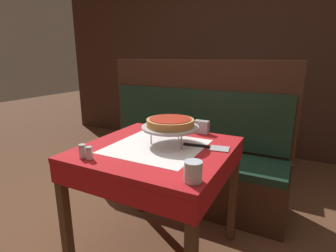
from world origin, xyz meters
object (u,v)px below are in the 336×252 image
Objects in this scene: booth_bench at (188,161)px; pizza_server at (208,147)px; water_glass_near at (193,171)px; condiment_caddy at (235,100)px; deep_dish_pizza at (170,122)px; pepper_shaker at (89,153)px; salt_shaker at (83,151)px; napkin_holder at (202,127)px; dining_table_front at (157,161)px; pizza_pan_stand at (170,128)px; dining_table_rear at (228,110)px.

booth_bench is 6.33× the size of pizza_server.
condiment_caddy is at bearing 98.55° from water_glass_near.
deep_dish_pizza reaches higher than pepper_shaker.
booth_bench reaches higher than salt_shaker.
salt_shaker is 1.08× the size of pepper_shaker.
condiment_caddy reaches higher than deep_dish_pizza.
salt_shaker is 0.82m from napkin_holder.
pepper_shaker reaches higher than dining_table_front.
dining_table_front is 11.69× the size of salt_shaker.
pizza_pan_stand reaches higher than napkin_holder.
water_glass_near is at bearing 1.22° from pepper_shaker.
napkin_holder is (0.36, 0.72, 0.01)m from pepper_shaker.
dining_table_rear is 2.87× the size of pizza_server.
water_glass_near is (0.31, -0.40, -0.09)m from deep_dish_pizza.
pizza_pan_stand reaches higher than water_glass_near.
dining_table_rear is 7.92× the size of napkin_holder.
napkin_holder is (0.14, 0.38, 0.14)m from dining_table_front.
pizza_server is at bearing 39.94° from salt_shaker.
booth_bench is (-0.10, -0.97, -0.31)m from dining_table_rear.
pepper_shaker reaches higher than dining_table_rear.
water_glass_near is at bearing -66.27° from booth_bench.
napkin_holder is (0.09, 0.30, -0.06)m from pizza_pan_stand.
napkin_holder is at bearing 107.42° from water_glass_near.
salt_shaker is (-0.23, -2.11, 0.14)m from dining_table_rear.
pizza_server is (0.23, 0.04, -0.10)m from pizza_pan_stand.
dining_table_rear is 2.27× the size of pizza_pan_stand.
condiment_caddy is (0.10, -0.10, 0.14)m from dining_table_rear.
napkin_holder is 1.30m from condiment_caddy.
pizza_pan_stand is 0.50m from pepper_shaker.
deep_dish_pizza is 2.88× the size of napkin_holder.
dining_table_rear is at bearing 85.13° from pepper_shaker.
condiment_caddy is (0.28, 2.01, 0.01)m from pepper_shaker.
booth_bench is 5.02× the size of pizza_pan_stand.
pizza_pan_stand reaches higher than dining_table_rear.
pizza_server is (0.32, -1.66, 0.10)m from dining_table_rear.
pepper_shaker is (0.05, 0.00, -0.00)m from salt_shaker.
pizza_server is 1.81× the size of condiment_caddy.
pizza_pan_stand is at bearing -87.19° from dining_table_rear.
pizza_pan_stand reaches higher than pizza_server.
pepper_shaker is at bearing -116.30° from napkin_holder.
pizza_server is 3.01× the size of water_glass_near.
pizza_server reaches higher than dining_table_rear.
booth_bench is at bearing 104.11° from pizza_pan_stand.
dining_table_front is 0.45m from salt_shaker.
deep_dish_pizza is 0.53m from salt_shaker.
water_glass_near is 0.58m from pepper_shaker.
condiment_caddy reaches higher than water_glass_near.
pizza_server is (0.28, 0.12, 0.10)m from dining_table_front.
pepper_shaker is at bearing -94.09° from booth_bench.
booth_bench is 19.08× the size of water_glass_near.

